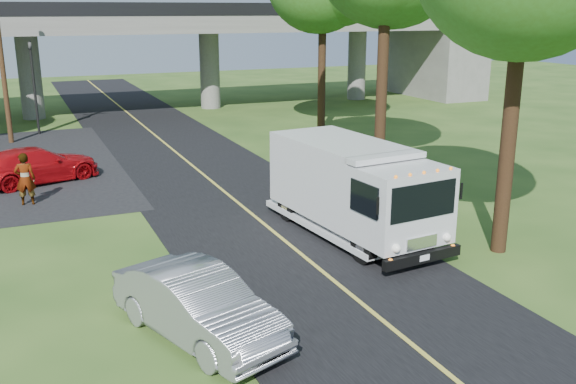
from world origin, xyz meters
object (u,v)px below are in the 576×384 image
step_van (353,186)px  pedestrian (25,179)px  traffic_signal (33,78)px  utility_pole (1,55)px  red_sedan (36,165)px  silver_sedan (198,305)px

step_van → pedestrian: step_van is taller
traffic_signal → pedestrian: size_ratio=2.67×
traffic_signal → step_van: 23.56m
utility_pole → step_van: (9.69, -20.03, -3.01)m
traffic_signal → step_van: bearing=-69.6°
traffic_signal → utility_pole: (-1.50, -2.00, 1.40)m
step_van → red_sedan: bearing=123.5°
traffic_signal → utility_pole: 2.86m
utility_pole → silver_sedan: (3.45, -24.53, -3.84)m
utility_pole → step_van: bearing=-64.2°
traffic_signal → pedestrian: traffic_signal is taller
step_van → pedestrian: bearing=135.3°
step_van → red_sedan: step_van is taller
step_van → utility_pole: bearing=110.0°
traffic_signal → utility_pole: utility_pole is taller
utility_pole → silver_sedan: utility_pole is taller
traffic_signal → red_sedan: (-0.61, -11.27, -2.47)m
pedestrian → step_van: bearing=148.3°
utility_pole → silver_sedan: size_ratio=1.96×
step_van → red_sedan: 13.92m
utility_pole → step_van: size_ratio=1.26×
step_van → pedestrian: (-9.31, 7.51, -0.61)m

